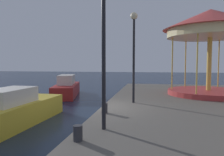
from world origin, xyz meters
TOP-DOWN VIEW (x-y plane):
  - ground_plane at (0.00, 0.00)m, footprint 120.00×120.00m
  - motorboat_red at (-4.91, 7.68)m, footprint 3.04×5.87m
  - motorboat_yellow at (-3.86, -0.86)m, footprint 2.14×5.45m
  - carousel at (5.78, 4.65)m, footprint 5.77×5.77m
  - lamp_post_near_edge at (0.81, -3.38)m, footprint 0.36×0.36m
  - lamp_post_mid_promenade at (1.35, 1.13)m, footprint 0.36×0.36m
  - bollard_north at (0.37, -4.45)m, footprint 0.24×0.24m
  - bollard_center at (0.39, -1.33)m, footprint 0.24×0.24m

SIDE VIEW (x-z plane):
  - ground_plane at x=0.00m, z-range 0.00..0.00m
  - motorboat_yellow at x=-3.86m, z-range -0.19..1.49m
  - motorboat_red at x=-4.91m, z-range -0.22..1.57m
  - bollard_north at x=0.37m, z-range 0.80..1.20m
  - bollard_center at x=0.39m, z-range 0.80..1.20m
  - lamp_post_near_edge at x=0.81m, z-range 1.59..5.95m
  - lamp_post_mid_promenade at x=1.35m, z-range 1.61..6.09m
  - carousel at x=5.78m, z-range 2.09..7.40m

